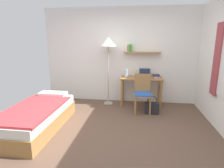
# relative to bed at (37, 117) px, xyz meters

# --- Properties ---
(ground_plane) EXTENTS (5.28, 5.28, 0.00)m
(ground_plane) POSITION_rel_bed_xyz_m (1.53, -0.04, -0.24)
(ground_plane) COLOR brown
(wall_back) EXTENTS (4.40, 0.27, 2.60)m
(wall_back) POSITION_rel_bed_xyz_m (1.54, 1.99, 1.06)
(wall_back) COLOR white
(wall_back) RESTS_ON ground_plane
(bed) EXTENTS (0.90, 1.93, 0.54)m
(bed) POSITION_rel_bed_xyz_m (0.00, 0.00, 0.00)
(bed) COLOR #9E703D
(bed) RESTS_ON ground_plane
(desk) EXTENTS (1.10, 0.52, 0.77)m
(desk) POSITION_rel_bed_xyz_m (2.06, 1.66, 0.38)
(desk) COLOR #9E703D
(desk) RESTS_ON ground_plane
(desk_chair) EXTENTS (0.43, 0.44, 0.93)m
(desk_chair) POSITION_rel_bed_xyz_m (2.09, 1.19, 0.27)
(desk_chair) COLOR #9E703D
(desk_chair) RESTS_ON ground_plane
(standing_lamp) EXTENTS (0.43, 0.43, 1.80)m
(standing_lamp) POSITION_rel_bed_xyz_m (1.17, 1.66, 1.36)
(standing_lamp) COLOR #B2A893
(standing_lamp) RESTS_ON ground_plane
(laptop) EXTENTS (0.30, 0.23, 0.22)m
(laptop) POSITION_rel_bed_xyz_m (2.15, 1.75, 0.58)
(laptop) COLOR #2D2D33
(laptop) RESTS_ON desk
(water_bottle) EXTENTS (0.07, 0.07, 0.22)m
(water_bottle) POSITION_rel_bed_xyz_m (1.66, 1.62, 0.64)
(water_bottle) COLOR silver
(water_bottle) RESTS_ON desk
(book_stack) EXTENTS (0.19, 0.23, 0.08)m
(book_stack) POSITION_rel_bed_xyz_m (2.44, 1.71, 0.57)
(book_stack) COLOR silver
(book_stack) RESTS_ON desk
(handbag) EXTENTS (0.33, 0.12, 0.45)m
(handbag) POSITION_rel_bed_xyz_m (2.32, 1.07, -0.09)
(handbag) COLOR #232328
(handbag) RESTS_ON ground_plane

